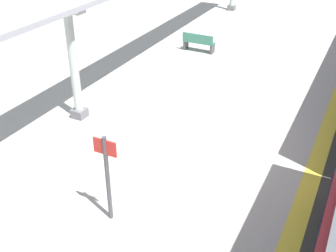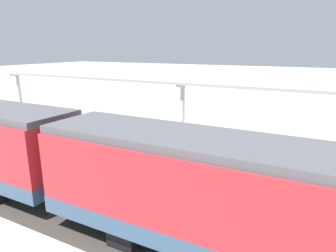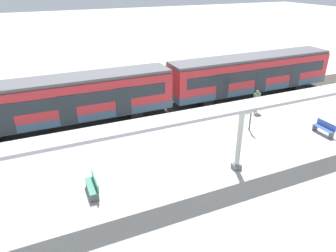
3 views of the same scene
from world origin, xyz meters
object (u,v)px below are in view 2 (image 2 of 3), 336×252
Objects in this scene: canopy_pillar_third at (20,95)px; platform_info_sign at (99,127)px; train_near_carriage at (307,219)px; bench_mid_platform at (313,160)px; trash_bin at (3,112)px; bench_near_end at (78,124)px; canopy_pillar_second at (182,113)px; passenger_waiting_near_edge at (37,136)px.

platform_info_sign is (-3.62, -11.79, -0.50)m from canopy_pillar_third.
canopy_pillar_third is at bearing 67.90° from train_near_carriage.
train_near_carriage is 4.15× the size of canopy_pillar_third.
canopy_pillar_third is 2.40× the size of bench_mid_platform.
bench_mid_platform is 0.68× the size of platform_info_sign.
trash_bin is at bearing 70.89° from train_near_carriage.
canopy_pillar_third is at bearing 81.68° from bench_near_end.
trash_bin is at bearing 93.30° from canopy_pillar_second.
train_near_carriage is 12.63m from platform_info_sign.
trash_bin is (-0.96, 1.20, -1.39)m from canopy_pillar_third.
passenger_waiting_near_edge is at bearing -159.99° from bench_near_end.
bench_near_end is at bearing 61.86° from train_near_carriage.
train_near_carriage is 9.95× the size of bench_mid_platform.
platform_info_sign reaches higher than bench_mid_platform.
bench_near_end is at bearing 98.17° from canopy_pillar_second.
passenger_waiting_near_edge is (-2.39, 2.38, -0.22)m from platform_info_sign.
canopy_pillar_second reaches higher than platform_info_sign.
canopy_pillar_second is 7.78m from bench_mid_platform.
platform_info_sign is at bearing -121.00° from bench_near_end.
trash_bin is at bearing 88.98° from bench_near_end.
canopy_pillar_second is at bearing -86.70° from trash_bin.
bench_near_end is 15.35m from bench_mid_platform.
trash_bin is at bearing 78.43° from platform_info_sign.
canopy_pillar_third is 2.40× the size of bench_near_end.
canopy_pillar_second is at bearing 82.04° from bench_mid_platform.
bench_mid_platform is (-1.06, -7.58, -1.39)m from canopy_pillar_second.
bench_mid_platform is 14.46m from passenger_waiting_near_edge.
canopy_pillar_third is 4.12× the size of trash_bin.
passenger_waiting_near_edge reaches higher than bench_mid_platform.
bench_mid_platform is (-1.06, -22.98, -1.39)m from canopy_pillar_third.
passenger_waiting_near_edge is at bearing 135.11° from platform_info_sign.
bench_near_end is at bearing -98.32° from canopy_pillar_third.
bench_near_end and bench_mid_platform have the same top height.
train_near_carriage is at bearing -118.14° from bench_near_end.
platform_info_sign reaches higher than bench_near_end.
canopy_pillar_second is 2.40× the size of bench_near_end.
canopy_pillar_third is at bearing 57.44° from passenger_waiting_near_edge.
bench_mid_platform is (0.05, -15.35, 0.00)m from bench_near_end.
canopy_pillar_third is 2.07m from trash_bin.
trash_bin is 0.49× the size of passenger_waiting_near_edge.
platform_info_sign is (5.73, 11.24, -0.51)m from train_near_carriage.
bench_near_end is 0.85× the size of passenger_waiting_near_edge.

